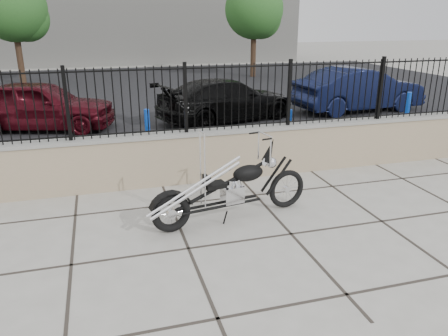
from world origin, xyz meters
TOP-DOWN VIEW (x-y plane):
  - ground_plane at (0.00, 0.00)m, footprint 90.00×90.00m
  - parking_lot at (0.00, 12.50)m, footprint 30.00×30.00m
  - retaining_wall at (0.00, 2.50)m, footprint 14.00×0.36m
  - iron_fence at (0.00, 2.50)m, footprint 14.00×0.08m
  - background_building at (0.00, 26.50)m, footprint 22.00×6.00m
  - chopper_motorcycle at (-0.71, 0.71)m, footprint 2.49×0.84m
  - car_red at (-4.04, 7.55)m, footprint 4.23×2.59m
  - car_black at (1.15, 7.21)m, footprint 4.57×2.87m
  - car_blue at (5.67, 7.36)m, footprint 4.40×1.88m
  - bollard_a at (-1.48, 4.67)m, footprint 0.15×0.15m
  - bollard_b at (1.85, 4.26)m, footprint 0.13×0.13m
  - bollard_c at (5.28, 4.44)m, footprint 0.14×0.14m
  - tree_left at (-5.75, 16.78)m, footprint 2.91×2.91m
  - tree_right at (5.29, 16.54)m, footprint 2.89×2.89m

SIDE VIEW (x-z plane):
  - ground_plane at x=0.00m, z-range 0.00..0.00m
  - parking_lot at x=0.00m, z-range 0.00..0.00m
  - bollard_b at x=1.85m, z-range 0.00..0.87m
  - retaining_wall at x=0.00m, z-range 0.00..0.96m
  - bollard_a at x=-1.48m, z-range 0.00..0.98m
  - bollard_c at x=5.28m, z-range 0.00..1.10m
  - car_black at x=1.15m, z-range 0.00..1.24m
  - car_red at x=-4.04m, z-range 0.00..1.34m
  - car_blue at x=5.67m, z-range 0.00..1.41m
  - chopper_motorcycle at x=-0.71m, z-range 0.00..1.47m
  - iron_fence at x=0.00m, z-range 0.96..2.16m
  - tree_right at x=5.29m, z-range 0.98..5.86m
  - tree_left at x=-5.75m, z-range 0.98..5.89m
  - background_building at x=0.00m, z-range 0.00..8.00m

